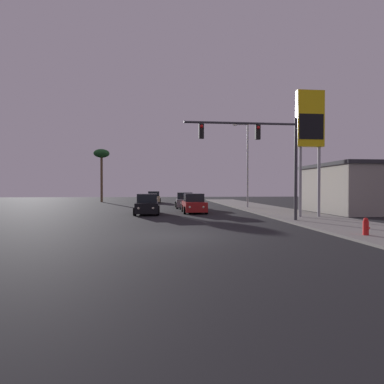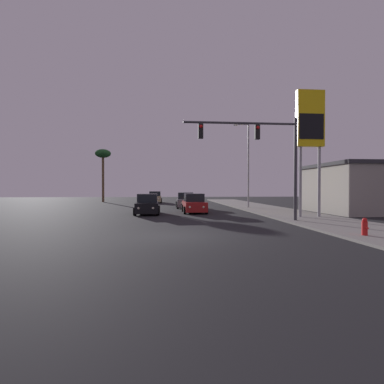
{
  "view_description": "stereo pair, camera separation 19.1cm",
  "coord_description": "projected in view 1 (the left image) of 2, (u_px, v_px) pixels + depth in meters",
  "views": [
    {
      "loc": [
        -0.74,
        -13.43,
        2.17
      ],
      "look_at": [
        1.55,
        9.79,
        1.86
      ],
      "focal_mm": 28.0,
      "sensor_mm": 36.0,
      "label": 1
    },
    {
      "loc": [
        -0.55,
        -13.45,
        2.17
      ],
      "look_at": [
        1.55,
        9.79,
        1.86
      ],
      "focal_mm": 28.0,
      "sensor_mm": 36.0,
      "label": 2
    }
  ],
  "objects": [
    {
      "name": "car_black",
      "position": [
        147.0,
        205.0,
        24.85
      ],
      "size": [
        2.04,
        4.33,
        1.68
      ],
      "rotation": [
        0.0,
        0.0,
        3.16
      ],
      "color": "black",
      "rests_on": "ground"
    },
    {
      "name": "traffic_light_mast",
      "position": [
        264.0,
        147.0,
        18.81
      ],
      "size": [
        7.24,
        0.36,
        6.5
      ],
      "color": "#38383D",
      "rests_on": "sidewalk_right"
    },
    {
      "name": "car_red",
      "position": [
        194.0,
        204.0,
        26.29
      ],
      "size": [
        2.04,
        4.32,
        1.68
      ],
      "rotation": [
        0.0,
        0.0,
        3.16
      ],
      "color": "maroon",
      "rests_on": "ground"
    },
    {
      "name": "car_tan",
      "position": [
        154.0,
        198.0,
        44.27
      ],
      "size": [
        2.04,
        4.32,
        1.68
      ],
      "rotation": [
        0.0,
        0.0,
        3.15
      ],
      "color": "tan",
      "rests_on": "ground"
    },
    {
      "name": "street_lamp",
      "position": [
        246.0,
        161.0,
        32.1
      ],
      "size": [
        1.74,
        0.24,
        9.0
      ],
      "color": "#99999E",
      "rests_on": "sidewalk_right"
    },
    {
      "name": "palm_tree_far",
      "position": [
        102.0,
        156.0,
        46.21
      ],
      "size": [
        2.4,
        2.4,
        8.19
      ],
      "color": "brown",
      "rests_on": "ground"
    },
    {
      "name": "fire_hydrant",
      "position": [
        366.0,
        227.0,
        13.01
      ],
      "size": [
        0.24,
        0.34,
        0.76
      ],
      "color": "red",
      "rests_on": "sidewalk_right"
    },
    {
      "name": "building_gas_station",
      "position": [
        374.0,
        188.0,
        26.61
      ],
      "size": [
        10.3,
        8.3,
        4.3
      ],
      "color": "gray",
      "rests_on": "ground"
    },
    {
      "name": "gas_station_sign",
      "position": [
        310.0,
        126.0,
        21.33
      ],
      "size": [
        2.0,
        0.42,
        9.0
      ],
      "color": "#99999E",
      "rests_on": "sidewalk_right"
    },
    {
      "name": "sidewalk_right",
      "position": [
        289.0,
        214.0,
        24.35
      ],
      "size": [
        5.0,
        60.0,
        0.12
      ],
      "color": "gray",
      "rests_on": "ground"
    },
    {
      "name": "car_grey",
      "position": [
        185.0,
        201.0,
        32.7
      ],
      "size": [
        2.04,
        4.34,
        1.68
      ],
      "rotation": [
        0.0,
        0.0,
        3.11
      ],
      "color": "slate",
      "rests_on": "ground"
    },
    {
      "name": "ground_plane",
      "position": [
        179.0,
        236.0,
        13.47
      ],
      "size": [
        120.0,
        120.0,
        0.0
      ],
      "primitive_type": "plane",
      "color": "black"
    }
  ]
}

